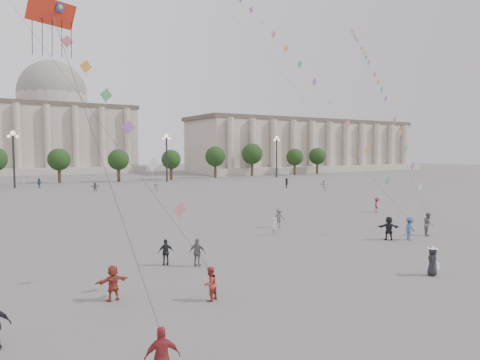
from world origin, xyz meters
TOP-DOWN VIEW (x-y plane):
  - ground at (0.00, 0.00)m, footprint 360.00×360.00m
  - hall_east at (75.00, 93.89)m, footprint 84.00×26.22m
  - hall_central at (0.00, 129.22)m, footprint 48.30×34.30m
  - tree_row at (0.00, 78.00)m, footprint 137.12×5.12m
  - lamp_post_mid_west at (-15.00, 70.00)m, footprint 2.00×0.90m
  - lamp_post_mid_east at (15.00, 70.00)m, footprint 2.00×0.90m
  - lamp_post_far_east at (45.00, 70.00)m, footprint 2.00×0.90m
  - person_crowd_0 at (-11.07, 68.00)m, footprint 1.16×1.02m
  - person_crowd_3 at (7.52, 3.20)m, footprint 1.75×1.45m
  - person_crowd_4 at (6.11, 52.28)m, footprint 1.68×1.50m
  - person_crowd_6 at (3.25, 12.06)m, footprint 1.30×0.98m
  - person_crowd_7 at (31.79, 37.47)m, footprint 1.74×1.38m
  - person_crowd_8 at (18.48, 13.98)m, footprint 1.25×1.23m
  - person_crowd_9 at (29.00, 44.73)m, footprint 1.57×1.58m
  - person_crowd_10 at (-13.72, 66.46)m, footprint 0.57×0.72m
  - person_crowd_12 at (-3.63, 55.49)m, footprint 1.57×1.02m
  - person_crowd_13 at (0.77, 9.37)m, footprint 0.65×0.65m
  - tourist_0 at (-15.53, -7.59)m, footprint 1.17×0.71m
  - tourist_2 at (-14.85, 0.70)m, footprint 1.63×0.66m
  - tourist_3 at (-8.84, 4.04)m, footprint 1.03×1.02m
  - tourist_4 at (-10.41, 5.27)m, footprint 1.01×0.56m
  - kite_flyer_0 at (-10.92, -1.72)m, footprint 0.98×0.89m
  - kite_flyer_1 at (8.87, 2.26)m, footprint 1.31×0.91m
  - kite_flyer_2 at (11.79, 2.69)m, footprint 1.18×1.18m
  - hat_person at (1.83, -4.61)m, footprint 0.97×0.90m
  - dragon_kite at (-17.09, 1.31)m, footprint 2.22×5.18m
  - kite_train_east at (29.70, 25.27)m, footprint 33.46×41.48m

SIDE VIEW (x-z plane):
  - ground at x=0.00m, z-range 0.00..0.00m
  - person_crowd_13 at x=0.77m, z-range 0.00..1.53m
  - person_crowd_12 at x=-3.63m, z-range 0.00..1.62m
  - tourist_4 at x=-10.41m, z-range 0.00..1.63m
  - kite_flyer_0 at x=-10.92m, z-range 0.00..1.63m
  - tourist_2 at x=-14.85m, z-range 0.00..1.71m
  - person_crowd_8 at x=18.48m, z-range 0.00..1.72m
  - person_crowd_10 at x=-13.72m, z-range 0.00..1.72m
  - tourist_3 at x=-8.84m, z-range 0.00..1.74m
  - hat_person at x=1.83m, z-range 0.03..1.72m
  - person_crowd_6 at x=3.25m, z-range 0.00..1.79m
  - person_crowd_9 at x=29.00m, z-range 0.00..1.82m
  - person_crowd_7 at x=31.79m, z-range 0.00..1.85m
  - person_crowd_4 at x=6.11m, z-range 0.00..1.85m
  - kite_flyer_1 at x=8.87m, z-range 0.00..1.86m
  - tourist_0 at x=-15.53m, z-range 0.00..1.87m
  - person_crowd_0 at x=-11.07m, z-range 0.00..1.88m
  - person_crowd_3 at x=7.52m, z-range 0.00..1.88m
  - kite_flyer_2 at x=11.79m, z-range 0.00..1.93m
  - tree_row at x=0.00m, z-range 1.39..9.39m
  - lamp_post_mid_west at x=-15.00m, z-range 2.03..12.68m
  - lamp_post_mid_east at x=15.00m, z-range 2.03..12.68m
  - lamp_post_far_east at x=45.00m, z-range 2.03..12.68m
  - hall_east at x=75.00m, z-range -0.17..17.03m
  - dragon_kite at x=-17.09m, z-range 5.07..19.82m
  - hall_central at x=0.00m, z-range -3.52..31.98m
  - kite_train_east at x=29.70m, z-range -12.98..50.20m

